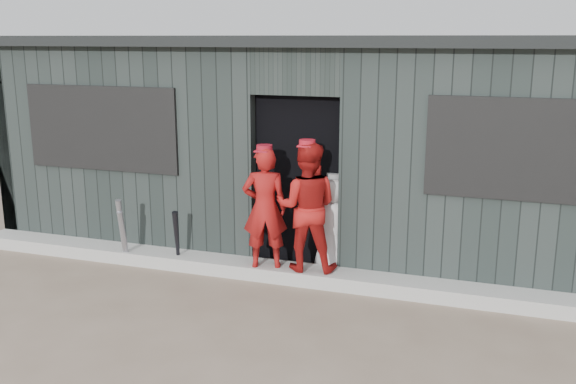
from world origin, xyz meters
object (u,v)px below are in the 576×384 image
(bat_right, at_px, (177,239))
(player_red_right, at_px, (307,207))
(bat_left, at_px, (122,232))
(dugout, at_px, (330,141))
(player_grey_back, at_px, (334,225))
(bat_mid, at_px, (124,238))
(player_red_left, at_px, (265,208))

(bat_right, relative_size, player_red_right, 0.51)
(bat_right, xyz_separation_m, player_red_right, (1.52, 0.08, 0.49))
(bat_left, xyz_separation_m, dugout, (1.97, 1.87, 0.88))
(bat_left, distance_m, player_grey_back, 2.45)
(bat_mid, height_order, dugout, dugout)
(bat_left, relative_size, player_red_right, 0.59)
(bat_left, xyz_separation_m, bat_mid, (0.02, 0.01, -0.07))
(bat_left, height_order, bat_right, bat_left)
(player_grey_back, xyz_separation_m, dugout, (-0.41, 1.34, 0.72))
(player_grey_back, bearing_deg, bat_mid, 27.87)
(player_red_right, xyz_separation_m, player_grey_back, (0.21, 0.33, -0.28))
(bat_left, height_order, bat_mid, bat_left)
(player_red_right, height_order, dugout, dugout)
(player_red_left, bearing_deg, dugout, -116.51)
(player_grey_back, bearing_deg, dugout, -57.38)
(player_red_left, relative_size, player_red_right, 0.95)
(bat_left, xyz_separation_m, player_red_right, (2.17, 0.20, 0.44))
(player_red_left, xyz_separation_m, player_grey_back, (0.66, 0.40, -0.24))
(player_red_left, bearing_deg, bat_right, -17.69)
(bat_mid, bearing_deg, bat_left, -147.99)
(bat_mid, bearing_deg, player_red_right, 5.01)
(bat_left, relative_size, bat_mid, 1.19)
(player_red_left, bearing_deg, bat_left, -14.02)
(bat_mid, distance_m, player_red_right, 2.22)
(bat_left, height_order, player_red_left, player_red_left)
(player_red_left, height_order, player_grey_back, player_red_left)
(bat_mid, xyz_separation_m, player_red_left, (1.70, 0.12, 0.47))
(bat_mid, height_order, bat_right, bat_right)
(bat_right, relative_size, player_grey_back, 0.62)
(bat_mid, distance_m, bat_right, 0.63)
(bat_right, distance_m, player_red_right, 1.60)
(bat_mid, xyz_separation_m, dugout, (1.95, 1.86, 0.94))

